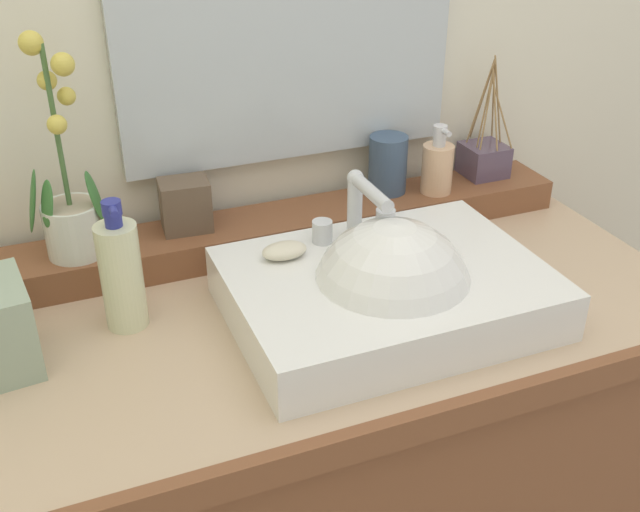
% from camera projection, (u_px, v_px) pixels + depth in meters
% --- Properties ---
extents(back_ledge, '(1.22, 0.12, 0.05)m').
position_uv_depth(back_ledge, '(238.00, 237.00, 1.31)').
color(back_ledge, brown).
rests_on(back_ledge, vanity_cabinet).
extents(sink_basin, '(0.46, 0.34, 0.27)m').
position_uv_depth(sink_basin, '(389.00, 294.00, 1.13)').
color(sink_basin, white).
rests_on(sink_basin, vanity_cabinet).
extents(soap_bar, '(0.07, 0.04, 0.02)m').
position_uv_depth(soap_bar, '(284.00, 251.00, 1.15)').
color(soap_bar, beige).
rests_on(soap_bar, sink_basin).
extents(potted_plant, '(0.12, 0.09, 0.35)m').
position_uv_depth(potted_plant, '(69.00, 204.00, 1.17)').
color(potted_plant, silver).
rests_on(potted_plant, back_ledge).
extents(soap_dispenser, '(0.06, 0.06, 0.13)m').
position_uv_depth(soap_dispenser, '(437.00, 166.00, 1.39)').
color(soap_dispenser, '#E4B58B').
rests_on(soap_dispenser, back_ledge).
extents(tumbler_cup, '(0.07, 0.07, 0.11)m').
position_uv_depth(tumbler_cup, '(388.00, 164.00, 1.39)').
color(tumbler_cup, '#3C516C').
rests_on(tumbler_cup, back_ledge).
extents(reed_diffuser, '(0.08, 0.10, 0.23)m').
position_uv_depth(reed_diffuser, '(484.00, 158.00, 1.47)').
color(reed_diffuser, '#55455A').
rests_on(reed_diffuser, back_ledge).
extents(trinket_box, '(0.09, 0.07, 0.09)m').
position_uv_depth(trinket_box, '(185.00, 205.00, 1.26)').
color(trinket_box, brown).
rests_on(trinket_box, back_ledge).
extents(lotion_bottle, '(0.06, 0.06, 0.20)m').
position_uv_depth(lotion_bottle, '(121.00, 274.00, 1.09)').
color(lotion_bottle, beige).
rests_on(lotion_bottle, vanity_cabinet).
extents(mirror, '(0.59, 0.02, 0.48)m').
position_uv_depth(mirror, '(289.00, 19.00, 1.24)').
color(mirror, silver).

